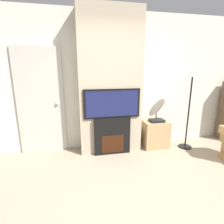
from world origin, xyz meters
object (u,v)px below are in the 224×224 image
Objects in this scene: fireplace at (112,136)px; floor_lamp at (191,94)px; media_stand at (155,134)px; television at (112,103)px.

floor_lamp is (1.58, -0.06, 0.77)m from fireplace.
floor_lamp reaches higher than media_stand.
television is (0.00, -0.00, 0.64)m from fireplace.
fireplace is at bearing 177.71° from floor_lamp.
television is 1.19m from media_stand.
television is 1.72× the size of media_stand.
floor_lamp reaches higher than fireplace.
floor_lamp is 2.56× the size of media_stand.
fireplace is 0.64m from television.
fireplace reaches higher than media_stand.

